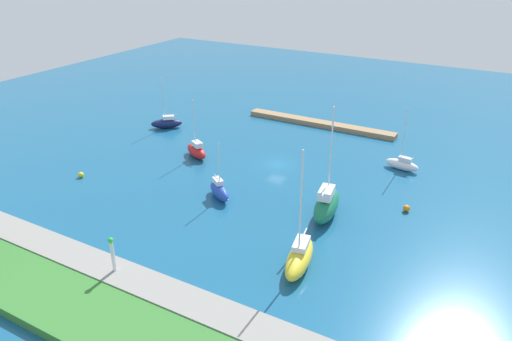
% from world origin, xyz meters
% --- Properties ---
extents(water, '(160.00, 160.00, 0.00)m').
position_xyz_m(water, '(0.00, 0.00, 0.00)').
color(water, '#19567F').
rests_on(water, ground).
extents(pier_dock, '(27.84, 2.24, 0.82)m').
position_xyz_m(pier_dock, '(1.16, -19.21, 0.41)').
color(pier_dock, '#997A56').
rests_on(pier_dock, ground).
extents(breakwater, '(67.07, 3.72, 1.04)m').
position_xyz_m(breakwater, '(0.00, 32.52, 0.52)').
color(breakwater, gray).
rests_on(breakwater, ground).
extents(shoreline_park, '(60.42, 8.05, 0.93)m').
position_xyz_m(shoreline_park, '(0.00, 37.55, 0.46)').
color(shoreline_park, '#387A33').
rests_on(shoreline_park, ground).
extents(harbor_beacon, '(0.56, 0.56, 3.73)m').
position_xyz_m(harbor_beacon, '(1.00, 32.52, 3.19)').
color(harbor_beacon, silver).
rests_on(harbor_beacon, breakwater).
extents(sailboat_navy_outer_mooring, '(5.50, 4.93, 9.11)m').
position_xyz_m(sailboat_navy_outer_mooring, '(24.60, -4.52, 0.94)').
color(sailboat_navy_outer_mooring, '#141E4C').
rests_on(sailboat_navy_outer_mooring, water).
extents(sailboat_white_far_south, '(5.25, 2.22, 9.40)m').
position_xyz_m(sailboat_white_far_south, '(-16.78, -7.42, 0.87)').
color(sailboat_white_far_south, white).
rests_on(sailboat_white_far_south, water).
extents(sailboat_red_off_beacon, '(5.46, 4.08, 9.17)m').
position_xyz_m(sailboat_red_off_beacon, '(12.07, 3.69, 1.08)').
color(sailboat_red_off_beacon, red).
rests_on(sailboat_red_off_beacon, water).
extents(sailboat_blue_inner_mooring, '(5.01, 4.09, 7.77)m').
position_xyz_m(sailboat_blue_inner_mooring, '(1.53, 13.22, 1.08)').
color(sailboat_blue_inner_mooring, '#2347B2').
rests_on(sailboat_blue_inner_mooring, water).
extents(sailboat_green_by_breakwater, '(3.80, 8.23, 13.77)m').
position_xyz_m(sailboat_green_by_breakwater, '(-12.34, 10.76, 1.66)').
color(sailboat_green_by_breakwater, '#19724C').
rests_on(sailboat_green_by_breakwater, water).
extents(sailboat_yellow_near_pier, '(3.72, 7.86, 13.17)m').
position_xyz_m(sailboat_yellow_near_pier, '(-13.90, 21.74, 1.21)').
color(sailboat_yellow_near_pier, yellow).
rests_on(sailboat_yellow_near_pier, water).
extents(mooring_buoy_yellow, '(0.80, 0.80, 0.80)m').
position_xyz_m(mooring_buoy_yellow, '(22.03, 17.77, 0.40)').
color(mooring_buoy_yellow, yellow).
rests_on(mooring_buoy_yellow, water).
extents(mooring_buoy_orange, '(0.85, 0.85, 0.85)m').
position_xyz_m(mooring_buoy_orange, '(-20.53, 4.72, 0.42)').
color(mooring_buoy_orange, orange).
rests_on(mooring_buoy_orange, water).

